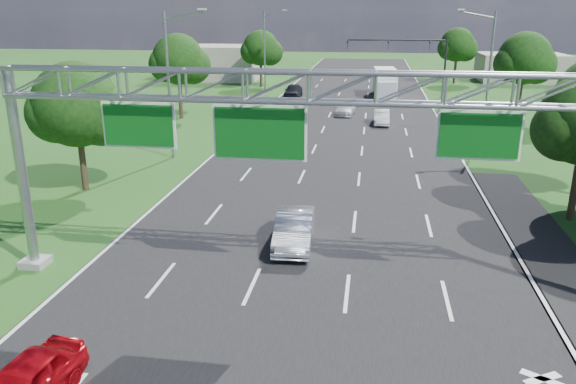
% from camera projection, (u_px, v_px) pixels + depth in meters
% --- Properties ---
extents(ground, '(220.00, 220.00, 0.00)m').
position_uv_depth(ground, '(334.00, 164.00, 38.45)').
color(ground, '#204916').
rests_on(ground, ground).
extents(road, '(18.00, 180.00, 0.02)m').
position_uv_depth(road, '(334.00, 164.00, 38.45)').
color(road, black).
rests_on(road, ground).
extents(road_flare, '(3.00, 30.00, 0.02)m').
position_uv_depth(road_flare, '(565.00, 278.00, 21.95)').
color(road_flare, black).
rests_on(road_flare, ground).
extents(sign_gantry, '(23.50, 1.00, 9.56)m').
position_uv_depth(sign_gantry, '(311.00, 105.00, 19.35)').
color(sign_gantry, gray).
rests_on(sign_gantry, ground).
extents(traffic_signal, '(12.21, 0.24, 7.00)m').
position_uv_depth(traffic_signal, '(417.00, 52.00, 68.74)').
color(traffic_signal, black).
rests_on(traffic_signal, ground).
extents(streetlight_l_near, '(2.97, 0.22, 10.16)m').
position_uv_depth(streetlight_l_near, '(171.00, 79.00, 38.34)').
color(streetlight_l_near, gray).
rests_on(streetlight_l_near, ground).
extents(streetlight_l_far, '(2.97, 0.22, 10.16)m').
position_uv_depth(streetlight_l_far, '(266.00, 47.00, 71.28)').
color(streetlight_l_far, gray).
rests_on(streetlight_l_far, ground).
extents(streetlight_r_mid, '(2.97, 0.22, 10.16)m').
position_uv_depth(streetlight_r_mid, '(487.00, 69.00, 44.54)').
color(streetlight_r_mid, gray).
rests_on(streetlight_r_mid, ground).
extents(tree_verge_la, '(5.76, 4.80, 7.40)m').
position_uv_depth(tree_verge_la, '(78.00, 109.00, 31.47)').
color(tree_verge_la, '#2D2116').
rests_on(tree_verge_la, ground).
extents(tree_verge_lb, '(5.76, 4.80, 8.06)m').
position_uv_depth(tree_verge_lb, '(179.00, 62.00, 53.20)').
color(tree_verge_lb, '#2D2116').
rests_on(tree_verge_lb, ground).
extents(tree_verge_lc, '(5.76, 4.80, 7.62)m').
position_uv_depth(tree_verge_lc, '(261.00, 50.00, 76.43)').
color(tree_verge_lc, '#2D2116').
rests_on(tree_verge_lc, ground).
extents(tree_verge_rd, '(5.76, 4.80, 8.28)m').
position_uv_depth(tree_verge_rd, '(525.00, 61.00, 51.41)').
color(tree_verge_rd, '#2D2116').
rests_on(tree_verge_rd, ground).
extents(tree_verge_re, '(5.76, 4.80, 7.84)m').
position_uv_depth(tree_verge_re, '(458.00, 46.00, 80.06)').
color(tree_verge_re, '#2D2116').
rests_on(tree_verge_re, ground).
extents(building_left, '(14.00, 10.00, 5.00)m').
position_uv_depth(building_left, '(214.00, 62.00, 85.98)').
color(building_left, gray).
rests_on(building_left, ground).
extents(building_right, '(12.00, 9.00, 4.00)m').
position_uv_depth(building_right, '(521.00, 67.00, 83.36)').
color(building_right, gray).
rests_on(building_right, ground).
extents(silver_sedan, '(1.88, 4.70, 1.52)m').
position_uv_depth(silver_sedan, '(294.00, 229.00, 24.90)').
color(silver_sedan, '#ACB0B8').
rests_on(silver_sedan, ground).
extents(car_queue_a, '(2.04, 4.35, 1.23)m').
position_uv_depth(car_queue_a, '(346.00, 109.00, 56.49)').
color(car_queue_a, '#BDBDBD').
rests_on(car_queue_a, ground).
extents(car_queue_b, '(2.01, 4.15, 1.14)m').
position_uv_depth(car_queue_b, '(388.00, 87.00, 73.37)').
color(car_queue_b, black).
rests_on(car_queue_b, ground).
extents(car_queue_c, '(1.95, 4.77, 1.62)m').
position_uv_depth(car_queue_c, '(293.00, 91.00, 67.66)').
color(car_queue_c, black).
rests_on(car_queue_c, ground).
extents(car_queue_d, '(1.41, 3.97, 1.30)m').
position_uv_depth(car_queue_d, '(382.00, 117.00, 51.72)').
color(car_queue_d, silver).
rests_on(car_queue_d, ground).
extents(box_truck, '(2.93, 8.84, 3.30)m').
position_uv_depth(box_truck, '(385.00, 84.00, 67.99)').
color(box_truck, white).
rests_on(box_truck, ground).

